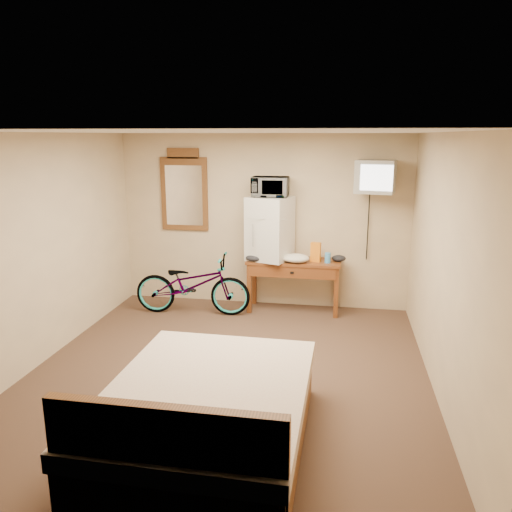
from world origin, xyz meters
name	(u,v)px	position (x,y,z in m)	size (l,w,h in m)	color
room	(228,258)	(0.00, 0.00, 1.25)	(4.60, 4.64, 2.50)	#4B3325
desk	(294,269)	(0.49, 2.00, 0.63)	(1.32, 0.52, 0.75)	brown
mini_fridge	(270,228)	(0.14, 2.03, 1.20)	(0.68, 0.67, 0.89)	silver
microwave	(270,187)	(0.14, 2.04, 1.78)	(0.49, 0.34, 0.27)	silver
snack_bag	(316,252)	(0.79, 2.01, 0.89)	(0.14, 0.08, 0.27)	orange
blue_cup	(328,258)	(0.96, 1.96, 0.82)	(0.08, 0.08, 0.14)	#4297E2
cloth_cream	(295,258)	(0.52, 1.91, 0.81)	(0.38, 0.30, 0.12)	silver
cloth_dark_a	(255,258)	(-0.05, 1.87, 0.80)	(0.26, 0.19, 0.10)	black
cloth_dark_b	(339,258)	(1.11, 2.07, 0.79)	(0.20, 0.16, 0.09)	black
crt_television	(376,177)	(1.55, 2.02, 1.94)	(0.57, 0.63, 0.43)	black
wall_mirror	(184,191)	(-1.17, 2.27, 1.67)	(0.71, 0.04, 1.20)	brown
bicycle	(193,284)	(-0.90, 1.67, 0.43)	(0.57, 1.63, 0.86)	black
bed	(205,416)	(0.12, -1.37, 0.29)	(1.60, 2.10, 0.90)	brown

